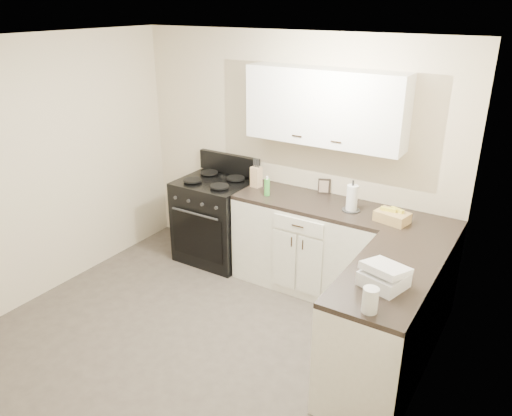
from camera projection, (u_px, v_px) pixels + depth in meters
The scene contains 20 objects.
floor at pixel (187, 349), 4.27m from camera, with size 3.60×3.60×0.00m, color #473F38.
ceiling at pixel (167, 43), 3.30m from camera, with size 3.60×3.60×0.00m, color white.
wall_back at pixel (290, 157), 5.20m from camera, with size 3.60×3.60×0.00m, color beige.
wall_right at pixel (416, 280), 2.91m from camera, with size 3.60×3.60×0.00m, color beige.
wall_left at pixel (30, 175), 4.66m from camera, with size 3.60×3.60×0.00m, color beige.
base_cabinets_back at pixel (311, 246), 5.06m from camera, with size 1.55×0.60×0.90m, color white.
base_cabinets_right at pixel (396, 309), 4.03m from camera, with size 0.60×1.90×0.90m, color white.
countertop_back at pixel (313, 203), 4.88m from camera, with size 1.55×0.60×0.04m, color black.
countertop_right at pixel (402, 258), 3.85m from camera, with size 0.60×1.90×0.04m, color black.
upper_cabinets at pixel (325, 107), 4.64m from camera, with size 1.55×0.30×0.70m, color white.
stove at pixel (216, 221), 5.62m from camera, with size 0.78×0.67×0.95m, color black.
knife_block at pixel (256, 177), 5.22m from camera, with size 0.10×0.09×0.22m, color #D9B486.
paper_towel at pixel (352, 198), 4.62m from camera, with size 0.10×0.10×0.25m, color white.
soap_bottle at pixel (267, 187), 4.99m from camera, with size 0.06×0.06×0.17m, color green.
picture_frame at pixel (324, 186), 5.05m from camera, with size 0.12×0.02×0.15m, color black.
wicker_basket at pixel (392, 217), 4.41m from camera, with size 0.28×0.19×0.09m, color tan.
countertop_grill at pixel (384, 279), 3.42m from camera, with size 0.28×0.26×0.10m, color white.
glass_jar at pixel (370, 300), 3.12m from camera, with size 0.10×0.10×0.17m, color silver.
oven_mitt_near at pixel (336, 325), 3.82m from camera, with size 0.02×0.14×0.25m, color black.
oven_mitt_far at pixel (341, 321), 3.90m from camera, with size 0.02×0.13×0.23m, color black.
Camera 1 is at (2.34, -2.63, 2.77)m, focal length 35.00 mm.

